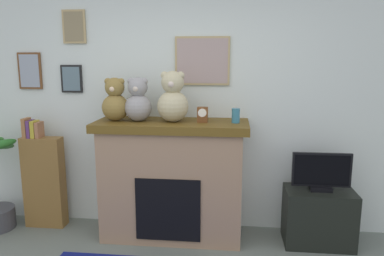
{
  "coord_description": "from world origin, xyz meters",
  "views": [
    {
      "loc": [
        0.54,
        -1.85,
        1.8
      ],
      "look_at": [
        0.16,
        1.67,
        1.13
      ],
      "focal_mm": 34.68,
      "sensor_mm": 36.0,
      "label": 1
    }
  ],
  "objects_px": {
    "bookshelf": "(44,179)",
    "teddy_bear_grey": "(115,101)",
    "television": "(321,173)",
    "fireplace": "(172,179)",
    "teddy_bear_cream": "(138,102)",
    "tv_stand": "(318,217)",
    "teddy_bear_brown": "(173,99)",
    "mantel_clock": "(202,115)",
    "candle_jar": "(236,116)"
  },
  "relations": [
    {
      "from": "bookshelf",
      "to": "teddy_bear_grey",
      "type": "distance_m",
      "value": 1.21
    },
    {
      "from": "television",
      "to": "fireplace",
      "type": "bearing_deg",
      "value": 178.93
    },
    {
      "from": "fireplace",
      "to": "teddy_bear_cream",
      "type": "distance_m",
      "value": 0.85
    },
    {
      "from": "tv_stand",
      "to": "teddy_bear_brown",
      "type": "bearing_deg",
      "value": 179.71
    },
    {
      "from": "bookshelf",
      "to": "mantel_clock",
      "type": "height_order",
      "value": "mantel_clock"
    },
    {
      "from": "fireplace",
      "to": "teddy_bear_brown",
      "type": "distance_m",
      "value": 0.81
    },
    {
      "from": "fireplace",
      "to": "tv_stand",
      "type": "xyz_separation_m",
      "value": [
        1.44,
        -0.03,
        -0.33
      ]
    },
    {
      "from": "tv_stand",
      "to": "television",
      "type": "relative_size",
      "value": 1.19
    },
    {
      "from": "mantel_clock",
      "to": "teddy_bear_brown",
      "type": "height_order",
      "value": "teddy_bear_brown"
    },
    {
      "from": "mantel_clock",
      "to": "teddy_bear_cream",
      "type": "bearing_deg",
      "value": 179.92
    },
    {
      "from": "teddy_bear_brown",
      "to": "television",
      "type": "bearing_deg",
      "value": -0.35
    },
    {
      "from": "teddy_bear_cream",
      "to": "teddy_bear_grey",
      "type": "bearing_deg",
      "value": 180.0
    },
    {
      "from": "teddy_bear_brown",
      "to": "fireplace",
      "type": "bearing_deg",
      "value": 132.38
    },
    {
      "from": "bookshelf",
      "to": "teddy_bear_brown",
      "type": "bearing_deg",
      "value": -3.73
    },
    {
      "from": "fireplace",
      "to": "bookshelf",
      "type": "bearing_deg",
      "value": 176.97
    },
    {
      "from": "bookshelf",
      "to": "television",
      "type": "relative_size",
      "value": 2.15
    },
    {
      "from": "candle_jar",
      "to": "teddy_bear_cream",
      "type": "distance_m",
      "value": 0.95
    },
    {
      "from": "tv_stand",
      "to": "candle_jar",
      "type": "distance_m",
      "value": 1.28
    },
    {
      "from": "fireplace",
      "to": "bookshelf",
      "type": "distance_m",
      "value": 1.41
    },
    {
      "from": "fireplace",
      "to": "teddy_bear_brown",
      "type": "xyz_separation_m",
      "value": [
        0.02,
        -0.02,
        0.81
      ]
    },
    {
      "from": "teddy_bear_cream",
      "to": "teddy_bear_brown",
      "type": "bearing_deg",
      "value": -0.01
    },
    {
      "from": "fireplace",
      "to": "mantel_clock",
      "type": "relative_size",
      "value": 10.2
    },
    {
      "from": "fireplace",
      "to": "candle_jar",
      "type": "distance_m",
      "value": 0.9
    },
    {
      "from": "candle_jar",
      "to": "teddy_bear_grey",
      "type": "height_order",
      "value": "teddy_bear_grey"
    },
    {
      "from": "mantel_clock",
      "to": "teddy_bear_grey",
      "type": "relative_size",
      "value": 0.35
    },
    {
      "from": "bookshelf",
      "to": "teddy_bear_cream",
      "type": "bearing_deg",
      "value": -4.9
    },
    {
      "from": "bookshelf",
      "to": "television",
      "type": "xyz_separation_m",
      "value": [
        2.85,
        -0.1,
        0.2
      ]
    },
    {
      "from": "teddy_bear_grey",
      "to": "teddy_bear_brown",
      "type": "xyz_separation_m",
      "value": [
        0.57,
        -0.0,
        0.03
      ]
    },
    {
      "from": "television",
      "to": "mantel_clock",
      "type": "height_order",
      "value": "mantel_clock"
    },
    {
      "from": "tv_stand",
      "to": "teddy_bear_cream",
      "type": "distance_m",
      "value": 2.08
    },
    {
      "from": "fireplace",
      "to": "teddy_bear_grey",
      "type": "xyz_separation_m",
      "value": [
        -0.55,
        -0.02,
        0.78
      ]
    },
    {
      "from": "television",
      "to": "teddy_bear_grey",
      "type": "bearing_deg",
      "value": 179.75
    },
    {
      "from": "teddy_bear_grey",
      "to": "teddy_bear_cream",
      "type": "bearing_deg",
      "value": -0.0
    },
    {
      "from": "tv_stand",
      "to": "teddy_bear_cream",
      "type": "relative_size",
      "value": 1.53
    },
    {
      "from": "teddy_bear_brown",
      "to": "mantel_clock",
      "type": "bearing_deg",
      "value": -0.15
    },
    {
      "from": "fireplace",
      "to": "teddy_bear_grey",
      "type": "bearing_deg",
      "value": -178.11
    },
    {
      "from": "tv_stand",
      "to": "teddy_bear_grey",
      "type": "height_order",
      "value": "teddy_bear_grey"
    },
    {
      "from": "television",
      "to": "bookshelf",
      "type": "bearing_deg",
      "value": 177.96
    },
    {
      "from": "fireplace",
      "to": "teddy_bear_brown",
      "type": "height_order",
      "value": "teddy_bear_brown"
    },
    {
      "from": "bookshelf",
      "to": "mantel_clock",
      "type": "relative_size",
      "value": 8.07
    },
    {
      "from": "candle_jar",
      "to": "teddy_bear_grey",
      "type": "bearing_deg",
      "value": -179.97
    },
    {
      "from": "bookshelf",
      "to": "candle_jar",
      "type": "height_order",
      "value": "candle_jar"
    },
    {
      "from": "fireplace",
      "to": "television",
      "type": "relative_size",
      "value": 2.72
    },
    {
      "from": "fireplace",
      "to": "bookshelf",
      "type": "xyz_separation_m",
      "value": [
        -1.4,
        0.07,
        -0.08
      ]
    },
    {
      "from": "bookshelf",
      "to": "teddy_bear_grey",
      "type": "relative_size",
      "value": 2.8
    },
    {
      "from": "fireplace",
      "to": "teddy_bear_cream",
      "type": "relative_size",
      "value": 3.51
    },
    {
      "from": "bookshelf",
      "to": "tv_stand",
      "type": "distance_m",
      "value": 2.86
    },
    {
      "from": "television",
      "to": "teddy_bear_grey",
      "type": "distance_m",
      "value": 2.1
    },
    {
      "from": "bookshelf",
      "to": "candle_jar",
      "type": "relative_size",
      "value": 8.51
    },
    {
      "from": "fireplace",
      "to": "teddy_bear_cream",
      "type": "bearing_deg",
      "value": -176.78
    }
  ]
}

